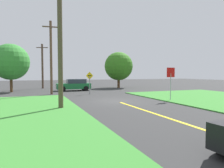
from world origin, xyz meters
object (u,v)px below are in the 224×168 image
at_px(oak_tree_left, 119,66).
at_px(pine_tree_center, 11,62).
at_px(utility_pole_mid, 51,57).
at_px(utility_pole_far, 42,66).
at_px(utility_pole_near, 60,37).
at_px(stop_sign, 171,77).
at_px(car_approaching_junction, 74,85).
at_px(direction_sign, 90,80).

relative_size(oak_tree_left, pine_tree_center, 0.97).
relative_size(utility_pole_mid, utility_pole_far, 1.18).
distance_m(utility_pole_near, oak_tree_left, 20.82).
bearing_deg(stop_sign, car_approaching_junction, -67.83).
height_order(stop_sign, oak_tree_left, oak_tree_left).
xyz_separation_m(stop_sign, car_approaching_junction, (-5.92, 13.39, -1.27)).
distance_m(utility_pole_near, pine_tree_center, 15.40).
height_order(utility_pole_far, direction_sign, utility_pole_far).
xyz_separation_m(oak_tree_left, pine_tree_center, (-16.06, -2.40, 0.24)).
xyz_separation_m(utility_pole_near, direction_sign, (4.34, 8.55, -3.22)).
distance_m(stop_sign, utility_pole_near, 9.95).
height_order(car_approaching_junction, utility_pole_far, utility_pole_far).
height_order(stop_sign, car_approaching_junction, stop_sign).
bearing_deg(direction_sign, utility_pole_mid, 160.35).
height_order(utility_pole_near, direction_sign, utility_pole_near).
distance_m(direction_sign, pine_tree_center, 10.89).
height_order(stop_sign, utility_pole_near, utility_pole_near).
xyz_separation_m(utility_pole_mid, direction_sign, (4.10, -1.47, -2.69)).
xyz_separation_m(utility_pole_near, utility_pole_far, (-0.28, 20.04, -1.18)).
bearing_deg(stop_sign, direction_sign, -58.27).
distance_m(utility_pole_far, pine_tree_center, 6.66).
bearing_deg(car_approaching_junction, direction_sign, 98.14).
distance_m(car_approaching_junction, utility_pole_mid, 6.32).
bearing_deg(utility_pole_far, car_approaching_junction, -56.86).
distance_m(stop_sign, oak_tree_left, 16.70).
distance_m(car_approaching_junction, direction_sign, 5.61).
height_order(direction_sign, oak_tree_left, oak_tree_left).
bearing_deg(utility_pole_near, car_approaching_junction, 75.57).
bearing_deg(oak_tree_left, car_approaching_junction, -159.12).
relative_size(stop_sign, utility_pole_near, 0.31).
bearing_deg(stop_sign, utility_pole_mid, -46.82).
bearing_deg(stop_sign, pine_tree_center, -47.13).
relative_size(stop_sign, utility_pole_mid, 0.35).
bearing_deg(utility_pole_near, oak_tree_left, 55.63).
xyz_separation_m(utility_pole_mid, oak_tree_left, (11.50, 7.14, -0.68)).
distance_m(utility_pole_mid, pine_tree_center, 6.59).
xyz_separation_m(utility_pole_far, direction_sign, (4.62, -11.48, -2.04)).
xyz_separation_m(car_approaching_junction, direction_sign, (0.72, -5.51, 0.80)).
bearing_deg(direction_sign, car_approaching_junction, 97.44).
xyz_separation_m(car_approaching_junction, utility_pole_near, (-3.62, -14.06, 4.03)).
bearing_deg(pine_tree_center, utility_pole_mid, -46.06).
bearing_deg(utility_pole_far, direction_sign, -68.08).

